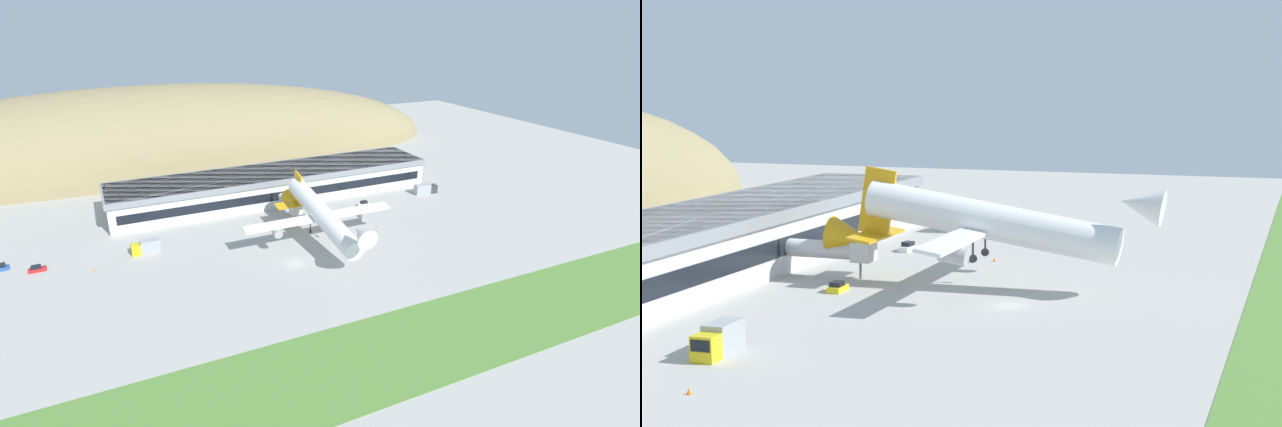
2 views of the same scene
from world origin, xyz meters
TOP-DOWN VIEW (x-y plane):
  - ground_plane at (0.00, 0.00)m, footprint 367.69×367.69m
  - grass_strip_foreground at (0.00, -39.76)m, footprint 330.92×22.86m
  - hill_backdrop at (-20.34, 111.78)m, footprint 267.01×75.19m
  - terminal_building at (11.81, 46.09)m, footprint 105.84×20.68m
  - jetway_0 at (10.44, 28.89)m, footprint 3.38×13.30m
  - cargo_airplane at (10.17, 6.44)m, footprint 41.47×47.84m
  - service_car_0 at (-57.90, 22.63)m, footprint 4.00×1.74m
  - service_car_1 at (35.13, 27.44)m, footprint 4.02×2.10m
  - service_car_2 at (1.20, 24.31)m, footprint 3.81×1.99m
  - service_car_3 at (-66.10, 26.94)m, footprint 4.16×1.96m
  - fuel_truck at (60.09, 28.63)m, footprint 8.25×2.99m
  - box_truck at (-32.65, 21.99)m, footprint 7.27×2.77m
  - traffic_cone_0 at (30.24, 11.00)m, footprint 0.52×0.52m
  - traffic_cone_1 at (-45.51, 17.33)m, footprint 0.52×0.52m

SIDE VIEW (x-z plane):
  - ground_plane at x=0.00m, z-range 0.00..0.00m
  - hill_backdrop at x=-20.34m, z-range -30.52..30.52m
  - grass_strip_foreground at x=0.00m, z-range 0.00..0.08m
  - traffic_cone_0 at x=30.24m, z-range -0.01..0.57m
  - traffic_cone_1 at x=-45.51m, z-range -0.01..0.57m
  - service_car_2 at x=1.20m, z-range -0.12..1.28m
  - service_car_0 at x=-57.90m, z-range -0.13..1.42m
  - service_car_1 at x=35.13m, z-range -0.14..1.43m
  - service_car_3 at x=-66.10m, z-range -0.15..1.53m
  - box_truck at x=-32.65m, z-range -0.08..3.27m
  - fuel_truck at x=60.09m, z-range -0.08..3.29m
  - jetway_0 at x=10.44m, z-range 1.28..6.71m
  - terminal_building at x=11.81m, z-range 0.64..10.24m
  - cargo_airplane at x=10.17m, z-range 2.36..15.55m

